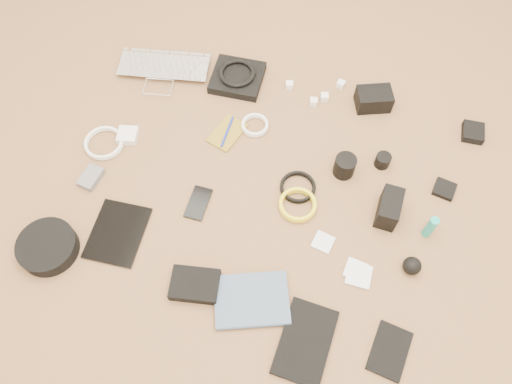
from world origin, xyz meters
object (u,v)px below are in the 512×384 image
(laptop, at_px, (162,76))
(dslr_camera, at_px, (374,99))
(paperback, at_px, (254,328))
(tablet, at_px, (118,233))
(phone, at_px, (198,203))
(headphone_case, at_px, (48,247))

(laptop, xyz_separation_m, dslr_camera, (0.82, 0.12, 0.02))
(laptop, relative_size, paperback, 1.58)
(tablet, height_order, phone, same)
(tablet, bearing_deg, paperback, -21.96)
(tablet, distance_m, headphone_case, 0.22)
(tablet, bearing_deg, laptop, 95.49)
(phone, height_order, headphone_case, headphone_case)
(laptop, height_order, phone, laptop)
(dslr_camera, bearing_deg, tablet, -153.82)
(headphone_case, bearing_deg, paperback, -3.70)
(tablet, xyz_separation_m, paperback, (0.52, -0.17, 0.01))
(headphone_case, distance_m, paperback, 0.71)
(tablet, xyz_separation_m, headphone_case, (-0.18, -0.12, 0.02))
(dslr_camera, xyz_separation_m, headphone_case, (-0.89, -0.90, -0.01))
(laptop, height_order, headphone_case, headphone_case)
(dslr_camera, height_order, phone, dslr_camera)
(headphone_case, bearing_deg, dslr_camera, 45.46)
(headphone_case, relative_size, paperback, 0.84)
(dslr_camera, distance_m, headphone_case, 1.26)
(paperback, bearing_deg, dslr_camera, -32.08)
(tablet, distance_m, paperback, 0.55)
(dslr_camera, relative_size, paperback, 0.57)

